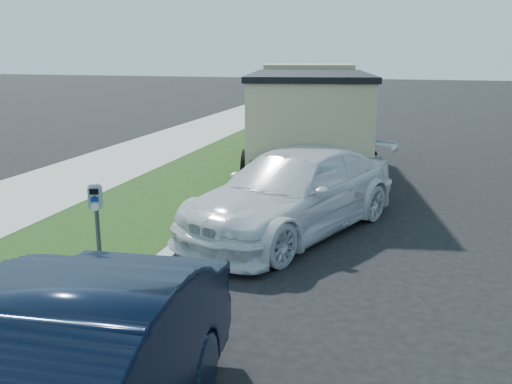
# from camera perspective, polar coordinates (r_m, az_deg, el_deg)

# --- Properties ---
(ground) EXTENTS (120.00, 120.00, 0.00)m
(ground) POSITION_cam_1_polar(r_m,az_deg,el_deg) (7.83, 7.96, -9.60)
(ground) COLOR black
(ground) RESTS_ON ground
(streetside) EXTENTS (6.12, 50.00, 0.15)m
(streetside) POSITION_cam_1_polar(r_m,az_deg,el_deg) (11.60, -18.76, -1.83)
(streetside) COLOR #999991
(streetside) RESTS_ON ground
(parking_meter) EXTENTS (0.22, 0.18, 1.35)m
(parking_meter) POSITION_cam_1_polar(r_m,az_deg,el_deg) (7.69, -16.47, -1.78)
(parking_meter) COLOR #3F4247
(parking_meter) RESTS_ON ground
(white_wagon) EXTENTS (3.83, 5.44, 1.46)m
(white_wagon) POSITION_cam_1_polar(r_m,az_deg,el_deg) (9.89, 4.19, 0.14)
(white_wagon) COLOR silver
(white_wagon) RESTS_ON ground
(dump_truck) EXTENTS (4.02, 7.57, 2.82)m
(dump_truck) POSITION_cam_1_polar(r_m,az_deg,el_deg) (14.65, 5.54, 8.23)
(dump_truck) COLOR black
(dump_truck) RESTS_ON ground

